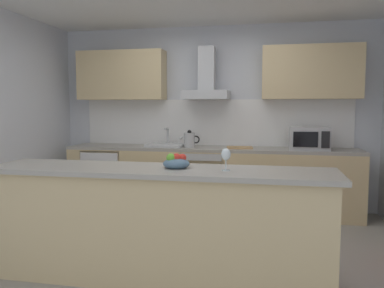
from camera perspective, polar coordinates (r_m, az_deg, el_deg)
ground at (r=4.14m, az=-0.79°, el=-15.33°), size 5.53×4.70×0.02m
wall_back at (r=5.75m, az=3.23°, el=3.86°), size 5.53×0.12×2.60m
backsplash_tile at (r=5.69m, az=3.12°, el=3.13°), size 3.85×0.02×0.66m
counter_back at (r=5.47m, az=2.61°, el=-5.18°), size 3.98×0.60×0.90m
counter_island at (r=3.35m, az=-4.95°, el=-11.49°), size 2.90×0.64×0.95m
upper_cabinets at (r=5.54m, az=2.92°, el=10.11°), size 3.93×0.32×0.70m
oven at (r=5.45m, az=1.87°, el=-5.11°), size 0.60×0.62×0.80m
refrigerator at (r=5.86m, az=-12.14°, el=-4.83°), size 0.58×0.60×0.85m
microwave at (r=5.30m, az=16.63°, el=0.80°), size 0.50×0.38×0.30m
sink at (r=5.52m, az=-3.85°, el=-0.08°), size 0.50×0.40×0.26m
kettle at (r=5.39m, az=-0.37°, el=0.62°), size 0.29×0.15×0.24m
range_hood at (r=5.50m, az=2.14°, el=8.87°), size 0.62×0.45×0.72m
wine_glass at (r=3.10m, az=4.95°, el=-1.63°), size 0.08×0.08×0.18m
fruit_bowl at (r=3.24m, az=-2.31°, el=-2.69°), size 0.22×0.22×0.13m
chopping_board at (r=5.31m, az=6.93°, el=-0.51°), size 0.36×0.26×0.02m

